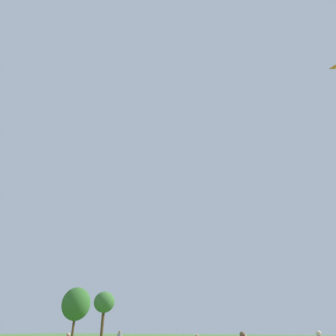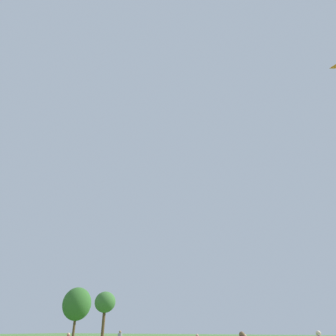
{
  "view_description": "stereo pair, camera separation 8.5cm",
  "coord_description": "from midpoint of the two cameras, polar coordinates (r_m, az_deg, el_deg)",
  "views": [
    {
      "loc": [
        10.61,
        -7.28,
        1.87
      ],
      "look_at": [
        0.33,
        11.56,
        12.97
      ],
      "focal_mm": 33.48,
      "sensor_mm": 36.0,
      "label": 1
    },
    {
      "loc": [
        10.68,
        -7.24,
        1.87
      ],
      "look_at": [
        0.33,
        11.56,
        12.97
      ],
      "focal_mm": 33.48,
      "sensor_mm": 36.0,
      "label": 2
    }
  ],
  "objects": [
    {
      "name": "kite_flying_0",
      "position": [
        38.83,
        28.16,
        15.46
      ],
      "size": [
        3.05,
        1.68,
        27.05
      ],
      "color": "silver",
      "rests_on": "ground"
    },
    {
      "name": "park_tree_0",
      "position": [
        45.8,
        -16.45,
        -22.65
      ],
      "size": [
        3.64,
        3.64,
        6.84
      ],
      "color": "brown",
      "rests_on": "ground"
    },
    {
      "name": "park_tree_2",
      "position": [
        54.68,
        -11.59,
        -22.9
      ],
      "size": [
        3.25,
        3.25,
        7.28
      ],
      "color": "brown",
      "rests_on": "ground"
    }
  ]
}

